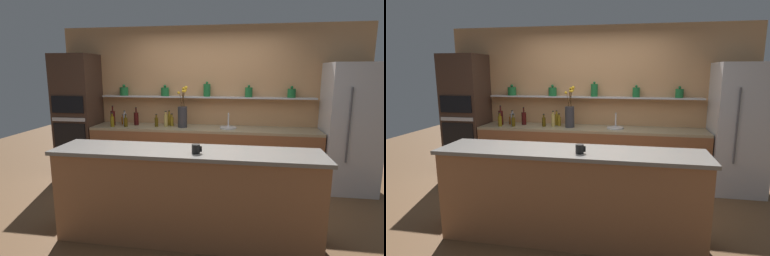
% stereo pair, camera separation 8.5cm
% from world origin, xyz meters
% --- Properties ---
extents(ground_plane, '(12.00, 12.00, 0.00)m').
position_xyz_m(ground_plane, '(0.00, 0.00, 0.00)').
color(ground_plane, brown).
extents(back_wall_unit, '(5.20, 0.28, 2.60)m').
position_xyz_m(back_wall_unit, '(-0.00, 1.60, 1.30)').
color(back_wall_unit, tan).
rests_on(back_wall_unit, ground_plane).
extents(back_counter_unit, '(3.73, 0.62, 0.92)m').
position_xyz_m(back_counter_unit, '(-0.05, 1.24, 0.46)').
color(back_counter_unit, brown).
rests_on(back_counter_unit, ground_plane).
extents(island_counter, '(2.86, 0.61, 1.02)m').
position_xyz_m(island_counter, '(0.00, -0.60, 0.51)').
color(island_counter, '#99603D').
rests_on(island_counter, ground_plane).
extents(refrigerator, '(0.76, 0.73, 1.97)m').
position_xyz_m(refrigerator, '(2.22, 1.20, 0.99)').
color(refrigerator, '#B7B7BC').
rests_on(refrigerator, ground_plane).
extents(oven_tower, '(0.67, 0.64, 2.13)m').
position_xyz_m(oven_tower, '(-2.27, 1.24, 1.06)').
color(oven_tower, '#3D281E').
rests_on(oven_tower, ground_plane).
extents(flower_vase, '(0.17, 0.17, 0.69)m').
position_xyz_m(flower_vase, '(-0.38, 1.22, 1.12)').
color(flower_vase, '#2D2D33').
rests_on(flower_vase, back_counter_unit).
extents(sink_fixture, '(0.27, 0.27, 0.25)m').
position_xyz_m(sink_fixture, '(0.37, 1.25, 0.95)').
color(sink_fixture, '#B7B7BC').
rests_on(sink_fixture, back_counter_unit).
extents(bottle_oil_0, '(0.06, 0.06, 0.26)m').
position_xyz_m(bottle_oil_0, '(-0.65, 1.35, 1.03)').
color(bottle_oil_0, olive).
rests_on(bottle_oil_0, back_counter_unit).
extents(bottle_sauce_1, '(0.06, 0.06, 0.18)m').
position_xyz_m(bottle_sauce_1, '(-1.48, 1.33, 0.99)').
color(bottle_sauce_1, '#9E4C0A').
rests_on(bottle_sauce_1, back_counter_unit).
extents(bottle_oil_2, '(0.06, 0.06, 0.22)m').
position_xyz_m(bottle_oil_2, '(-1.35, 1.12, 1.00)').
color(bottle_oil_2, '#47380A').
rests_on(bottle_oil_2, back_counter_unit).
extents(bottle_oil_3, '(0.06, 0.06, 0.24)m').
position_xyz_m(bottle_oil_3, '(-1.56, 1.08, 1.01)').
color(bottle_oil_3, brown).
rests_on(bottle_oil_3, back_counter_unit).
extents(bottle_oil_4, '(0.06, 0.06, 0.22)m').
position_xyz_m(bottle_oil_4, '(-0.83, 1.21, 1.00)').
color(bottle_oil_4, '#47380A').
rests_on(bottle_oil_4, back_counter_unit).
extents(bottle_wine_5, '(0.08, 0.08, 0.31)m').
position_xyz_m(bottle_wine_5, '(-1.23, 1.31, 1.03)').
color(bottle_wine_5, '#380C0C').
rests_on(bottle_wine_5, back_counter_unit).
extents(bottle_wine_6, '(0.08, 0.08, 0.34)m').
position_xyz_m(bottle_wine_6, '(-1.62, 1.23, 1.05)').
color(bottle_wine_6, '#380C0C').
rests_on(bottle_wine_6, back_counter_unit).
extents(bottle_spirit_7, '(0.06, 0.06, 0.27)m').
position_xyz_m(bottle_spirit_7, '(-0.68, 1.24, 1.03)').
color(bottle_spirit_7, tan).
rests_on(bottle_spirit_7, back_counter_unit).
extents(bottle_spirit_8, '(0.07, 0.07, 0.26)m').
position_xyz_m(bottle_spirit_8, '(-1.41, 1.24, 1.03)').
color(bottle_spirit_8, gray).
rests_on(bottle_spirit_8, back_counter_unit).
extents(bottle_oil_9, '(0.06, 0.06, 0.21)m').
position_xyz_m(bottle_oil_9, '(-0.59, 1.31, 1.00)').
color(bottle_oil_9, olive).
rests_on(bottle_oil_9, back_counter_unit).
extents(coffee_mug, '(0.10, 0.08, 0.09)m').
position_xyz_m(coffee_mug, '(0.12, -0.71, 1.07)').
color(coffee_mug, black).
rests_on(coffee_mug, island_counter).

